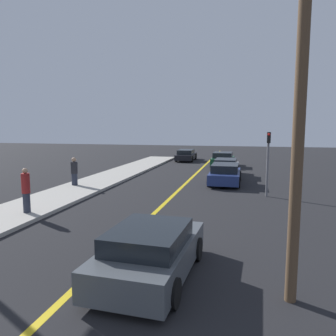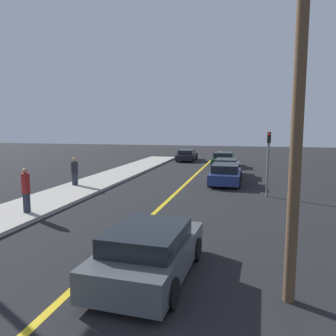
# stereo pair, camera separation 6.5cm
# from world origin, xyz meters

# --- Properties ---
(road_center_line) EXTENTS (0.20, 60.00, 0.01)m
(road_center_line) POSITION_xyz_m (0.00, 18.00, 0.00)
(road_center_line) COLOR gold
(road_center_line) RESTS_ON ground_plane
(sidewalk_left) EXTENTS (2.96, 35.60, 0.15)m
(sidewalk_left) POSITION_xyz_m (-5.60, 17.80, 0.08)
(sidewalk_left) COLOR #ADA89E
(sidewalk_left) RESTS_ON ground_plane
(car_near_right_lane) EXTENTS (2.17, 4.13, 1.29)m
(car_near_right_lane) POSITION_xyz_m (1.52, 6.48, 0.63)
(car_near_right_lane) COLOR #4C5156
(car_near_right_lane) RESTS_ON ground_plane
(car_ahead_center) EXTENTS (1.97, 4.35, 1.30)m
(car_ahead_center) POSITION_xyz_m (2.47, 20.09, 0.63)
(car_ahead_center) COLOR navy
(car_ahead_center) RESTS_ON ground_plane
(car_far_distant) EXTENTS (1.92, 3.97, 1.28)m
(car_far_distant) POSITION_xyz_m (2.30, 23.53, 0.63)
(car_far_distant) COLOR #9E9EA3
(car_far_distant) RESTS_ON ground_plane
(car_parked_left_lot) EXTENTS (2.05, 3.94, 1.31)m
(car_parked_left_lot) POSITION_xyz_m (1.70, 29.26, 0.64)
(car_parked_left_lot) COLOR #144728
(car_parked_left_lot) RESTS_ON ground_plane
(car_oncoming_far) EXTENTS (1.93, 4.63, 1.18)m
(car_oncoming_far) POSITION_xyz_m (-2.48, 33.43, 0.58)
(car_oncoming_far) COLOR black
(car_oncoming_far) RESTS_ON ground_plane
(pedestrian_near_curb) EXTENTS (0.34, 0.34, 1.84)m
(pedestrian_near_curb) POSITION_xyz_m (-4.98, 10.52, 1.09)
(pedestrian_near_curb) COLOR #282D3D
(pedestrian_near_curb) RESTS_ON sidewalk_left
(pedestrian_mid_group) EXTENTS (0.41, 0.41, 1.67)m
(pedestrian_mid_group) POSITION_xyz_m (-6.25, 16.68, 0.98)
(pedestrian_mid_group) COLOR #282D3D
(pedestrian_mid_group) RESTS_ON sidewalk_left
(traffic_light) EXTENTS (0.18, 0.40, 3.38)m
(traffic_light) POSITION_xyz_m (4.84, 16.68, 2.12)
(traffic_light) COLOR slate
(traffic_light) RESTS_ON ground_plane
(utility_pole) EXTENTS (0.24, 0.24, 6.53)m
(utility_pole) POSITION_xyz_m (4.73, 6.08, 3.27)
(utility_pole) COLOR brown
(utility_pole) RESTS_ON ground_plane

